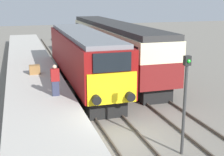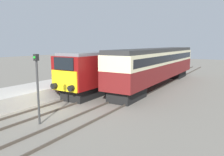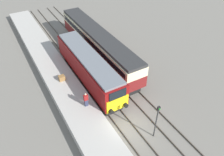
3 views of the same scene
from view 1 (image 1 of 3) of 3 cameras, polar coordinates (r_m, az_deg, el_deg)
name	(u,v)px [view 1 (image 1 of 3)]	position (r m, az deg, el deg)	size (l,w,h in m)	color
ground_plane	(125,139)	(13.98, 2.37, -11.04)	(120.00, 120.00, 0.00)	slate
platform_left	(35,86)	(20.65, -13.85, -1.41)	(3.50, 50.00, 1.02)	#B7B2A8
rails_near_track	(97,102)	(18.39, -2.83, -4.40)	(1.51, 60.00, 0.14)	#4C4238
rails_far_track	(150,97)	(19.46, 6.93, -3.42)	(1.50, 60.00, 0.14)	#4C4238
locomotive	(83,57)	(21.20, -5.27, 3.85)	(2.70, 13.70, 3.82)	black
passenger_carriage	(113,42)	(26.03, 0.15, 6.62)	(2.75, 18.75, 4.03)	black
person_on_platform	(55,80)	(16.47, -10.34, -0.44)	(0.44, 0.26, 1.66)	#2D334C
signal_post	(185,98)	(12.14, 13.21, -3.51)	(0.24, 0.28, 3.96)	#333333
luggage_crate	(35,70)	(21.60, -13.96, 1.50)	(0.70, 0.56, 0.60)	olive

